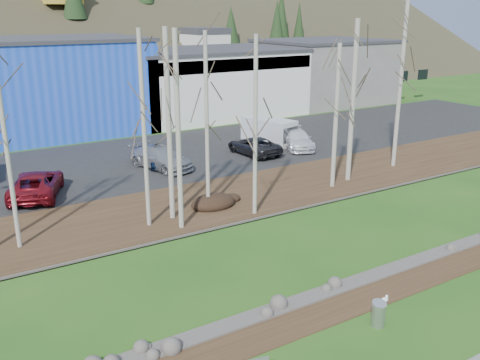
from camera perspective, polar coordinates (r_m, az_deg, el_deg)
ground at (r=21.26m, az=19.64°, el=-13.17°), size 200.00×200.00×0.00m
dirt_strip at (r=22.40m, az=15.43°, el=-11.05°), size 80.00×1.80×0.03m
near_bank_rocks at (r=23.00m, az=13.59°, el=-10.14°), size 80.00×0.80×0.50m
river at (r=25.69m, az=7.10°, el=-6.70°), size 80.00×8.00×0.90m
far_bank_rocks at (r=28.72m, az=1.98°, el=-3.88°), size 80.00×0.80×0.46m
far_bank at (r=31.23m, az=-1.29°, el=-1.93°), size 80.00×7.00×0.15m
parking_lot at (r=40.23m, az=-8.94°, el=2.34°), size 80.00×14.00×0.14m
building_blue at (r=51.05m, az=-21.82°, el=9.21°), size 20.40×12.24×8.30m
building_white at (r=57.10m, az=-3.51°, el=10.42°), size 18.36×12.24×6.80m
building_grey at (r=66.16m, az=8.99°, el=11.44°), size 14.28×12.24×7.30m
litter_bin at (r=19.75m, az=14.54°, el=-13.76°), size 0.54×0.54×0.84m
seagull at (r=21.26m, az=15.19°, el=-12.20°), size 0.42×0.20×0.30m
dirt_mound at (r=29.66m, az=-2.88°, el=-2.35°), size 2.60×1.84×0.51m
birch_1 at (r=25.33m, az=-23.69°, el=3.54°), size 0.21×0.21×9.70m
birch_2 at (r=27.00m, az=-7.58°, el=5.63°), size 0.27×0.27×9.67m
birch_3 at (r=26.19m, az=-10.19°, el=5.10°), size 0.22×0.22×9.63m
birch_4 at (r=25.65m, az=-6.61°, el=5.00°), size 0.25×0.25×9.64m
birch_5 at (r=28.24m, az=-3.56°, el=6.04°), size 0.21×0.21×9.44m
birch_6 at (r=27.42m, az=1.65°, el=5.57°), size 0.22×0.22×9.30m
birch_7 at (r=33.96m, az=11.92°, el=8.09°), size 0.31×0.31×9.95m
birch_8 at (r=32.54m, az=10.20°, el=6.60°), size 0.27×0.27×8.61m
birch_9 at (r=37.81m, az=16.85°, el=11.02°), size 0.28×0.28×13.03m
car_1 at (r=33.26m, az=-20.90°, el=-0.39°), size 4.36×6.01×1.52m
car_2 at (r=37.11m, az=-8.45°, el=2.38°), size 3.43×5.58×1.51m
car_3 at (r=37.96m, az=-8.79°, el=2.59°), size 2.40×4.22×1.36m
car_4 at (r=40.38m, az=1.48°, el=3.68°), size 2.50×4.92×1.33m
car_5 at (r=42.53m, az=6.12°, el=4.36°), size 3.77×5.24×1.41m
van_white at (r=43.87m, az=3.29°, el=5.23°), size 2.95×4.89×2.00m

